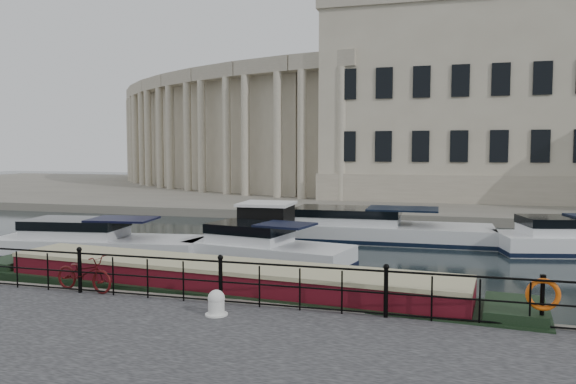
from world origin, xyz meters
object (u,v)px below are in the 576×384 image
Objects in this scene: bicycle at (84,273)px; harbour_hut at (267,230)px; narrowboat at (222,293)px; life_ring_post at (543,295)px; mooring_bollard at (216,303)px.

bicycle is 0.62× the size of harbour_hut.
bicycle is 3.71m from narrowboat.
life_ring_post is 8.11m from narrowboat.
narrowboat is (-7.91, 1.57, -0.90)m from life_ring_post.
life_ring_post is (11.23, -0.06, 0.22)m from bicycle.
harbour_hut reaches higher than mooring_bollard.
life_ring_post is (6.99, 0.97, 0.44)m from mooring_bollard.
life_ring_post reaches higher than mooring_bollard.
harbour_hut is (-1.35, 8.10, 0.59)m from narrowboat.
life_ring_post is 0.07× the size of narrowboat.
harbour_hut is at bearing 102.02° from mooring_bollard.
life_ring_post is at bearing -81.16° from bicycle.
harbour_hut is at bearing -2.46° from bicycle.
narrowboat is 5.54× the size of harbour_hut.
narrowboat is at bearing -82.25° from harbour_hut.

